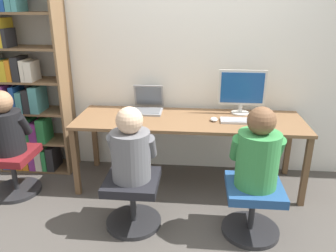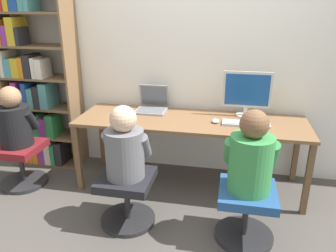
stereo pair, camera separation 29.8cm
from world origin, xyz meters
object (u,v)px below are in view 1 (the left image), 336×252
office_chair_left (253,205)px  person_at_laptop (131,149)px  office_chair_right (133,197)px  desktop_monitor (242,91)px  keyboard (244,121)px  person_at_monitor (258,153)px  bookshelf (22,90)px  office_chair_side (13,168)px  person_near_shelf (5,126)px  laptop (147,106)px

office_chair_left → person_at_laptop: person_at_laptop is taller
office_chair_left → office_chair_right: (-0.96, 0.02, 0.00)m
desktop_monitor → office_chair_left: size_ratio=1.00×
keyboard → person_at_monitor: size_ratio=0.68×
bookshelf → office_chair_side: bookshelf is taller
desktop_monitor → person_at_monitor: bearing=-88.3°
keyboard → bookshelf: 2.27m
office_chair_side → person_near_shelf: 0.43m
laptop → bookshelf: (-1.31, -0.02, 0.15)m
bookshelf → desktop_monitor: bearing=0.8°
office_chair_left → person_near_shelf: size_ratio=0.78×
office_chair_left → office_chair_side: (-2.20, 0.40, 0.00)m
person_at_laptop → person_near_shelf: person_at_laptop is taller
office_chair_left → person_at_monitor: bearing=90.0°
desktop_monitor → keyboard: (0.00, -0.25, -0.22)m
person_near_shelf → bookshelf: bearing=98.5°
keyboard → office_chair_right: 1.24m
person_at_laptop → bookshelf: (-1.32, 0.88, 0.21)m
keyboard → person_at_laptop: person_at_laptop is taller
keyboard → person_near_shelf: (-2.18, -0.28, -0.03)m
laptop → bookshelf: bearing=-178.9°
desktop_monitor → bookshelf: 2.25m
desktop_monitor → person_at_laptop: (-0.93, -0.92, -0.24)m
office_chair_side → person_at_laptop: bearing=-17.1°
bookshelf → person_near_shelf: 0.55m
person_at_monitor → desktop_monitor: bearing=91.7°
desktop_monitor → laptop: bearing=-179.5°
office_chair_left → person_near_shelf: (-2.20, 0.40, 0.43)m
office_chair_left → person_at_laptop: (-0.96, 0.02, 0.43)m
office_chair_left → office_chair_side: same height
office_chair_left → office_chair_side: 2.24m
office_chair_left → keyboard: bearing=92.0°
person_at_monitor → office_chair_left: bearing=-90.0°
bookshelf → laptop: bearing=1.1°
office_chair_left → bookshelf: size_ratio=0.23×
office_chair_right → person_at_monitor: 1.06m
desktop_monitor → office_chair_side: bearing=-166.2°
office_chair_right → person_at_laptop: person_at_laptop is taller
laptop → bookshelf: size_ratio=0.16×
laptop → office_chair_left: (0.97, -0.93, -0.50)m
bookshelf → office_chair_side: 0.82m
person_near_shelf → office_chair_side: bearing=-90.0°
laptop → person_at_laptop: bearing=-89.6°
keyboard → person_at_laptop: size_ratio=0.72×
laptop → bookshelf: 1.32m
desktop_monitor → office_chair_right: desktop_monitor is taller
person_at_monitor → office_chair_side: 2.28m
laptop → person_at_monitor: person_at_monitor is taller
keyboard → bookshelf: bookshelf is taller
laptop → keyboard: laptop is taller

